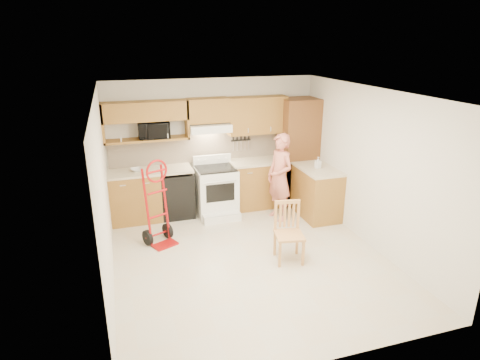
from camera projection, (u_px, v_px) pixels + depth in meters
name	position (u px, v px, depth m)	size (l,w,h in m)	color
floor	(250.00, 258.00, 6.28)	(4.00, 4.50, 0.02)	beige
ceiling	(251.00, 92.00, 5.45)	(4.00, 4.50, 0.02)	white
wall_back	(213.00, 144.00, 7.90)	(4.00, 0.02, 2.50)	silver
wall_front	(327.00, 257.00, 3.83)	(4.00, 0.02, 2.50)	silver
wall_left	(103.00, 196.00, 5.30)	(0.02, 4.50, 2.50)	silver
wall_right	(371.00, 169.00, 6.43)	(0.02, 4.50, 2.50)	silver
backsplash	(213.00, 147.00, 7.90)	(3.92, 0.03, 0.55)	beige
lower_cab_left	(135.00, 197.00, 7.45)	(0.90, 0.60, 0.90)	brown
dishwasher	(176.00, 194.00, 7.67)	(0.60, 0.60, 0.85)	black
lower_cab_right	(258.00, 184.00, 8.12)	(1.14, 0.60, 0.90)	brown
countertop_left	(150.00, 171.00, 7.38)	(1.50, 0.63, 0.04)	#BBB297
countertop_right	(259.00, 161.00, 7.96)	(1.14, 0.63, 0.04)	#BBB297
cab_return_right	(317.00, 193.00, 7.64)	(0.60, 1.00, 0.90)	brown
countertop_return	(318.00, 169.00, 7.49)	(0.63, 1.00, 0.04)	#BBB297
pantry_tall	(297.00, 152.00, 8.15)	(0.70, 0.60, 2.10)	brown
upper_cab_left	(145.00, 111.00, 7.16)	(1.50, 0.33, 0.34)	brown
upper_shelf_mw	(147.00, 140.00, 7.32)	(1.50, 0.33, 0.04)	brown
upper_cab_center	(208.00, 110.00, 7.48)	(0.76, 0.33, 0.44)	brown
upper_cab_right	(257.00, 115.00, 7.80)	(1.14, 0.33, 0.70)	brown
range_hood	(209.00, 128.00, 7.53)	(0.76, 0.46, 0.14)	white
knife_strip	(241.00, 143.00, 8.01)	(0.40, 0.05, 0.29)	black
microwave	(154.00, 130.00, 7.30)	(0.54, 0.37, 0.30)	black
range	(217.00, 188.00, 7.65)	(0.73, 0.97, 1.08)	white
person	(280.00, 177.00, 7.41)	(0.59, 0.39, 1.61)	#C86D5B
hand_truck	(159.00, 207.00, 6.51)	(0.51, 0.46, 1.29)	#A30E0E
dining_chair	(289.00, 233.00, 6.07)	(0.41, 0.44, 0.91)	tan
soap_bottle	(318.00, 162.00, 7.46)	(0.09, 0.09, 0.20)	white
bowl	(137.00, 170.00, 7.30)	(0.21, 0.21, 0.05)	white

